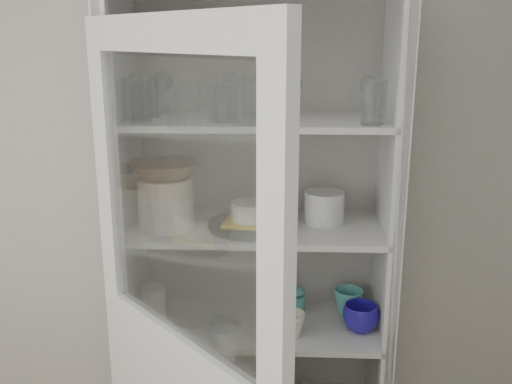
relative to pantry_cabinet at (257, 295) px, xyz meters
The scene contains 30 objects.
wall_back 0.44m from the pantry_cabinet, 140.87° to the left, with size 3.60×0.02×2.60m, color #B6B4AF.
pantry_cabinet is the anchor object (origin of this frame).
tumbler_0 0.91m from the pantry_cabinet, 157.17° to the right, with size 0.07×0.07×0.15m, color silver.
tumbler_1 0.90m from the pantry_cabinet, 148.97° to the right, with size 0.07×0.07×0.13m, color silver.
tumbler_2 0.82m from the pantry_cabinet, 116.41° to the right, with size 0.06×0.06×0.13m, color silver.
tumbler_3 0.81m from the pantry_cabinet, 125.01° to the right, with size 0.07×0.07×0.13m, color silver.
tumbler_4 0.83m from the pantry_cabinet, 97.19° to the right, with size 0.07×0.07×0.15m, color silver.
tumbler_5 0.91m from the pantry_cabinet, 30.27° to the right, with size 0.07×0.07×0.14m, color silver.
tumbler_6 0.91m from the pantry_cabinet, 26.08° to the right, with size 0.07×0.07×0.14m, color silver.
tumbler_7 0.90m from the pantry_cabinet, behind, with size 0.08×0.08×0.15m, color silver.
tumbler_8 0.88m from the pantry_cabinet, 169.37° to the right, with size 0.07×0.07×0.13m, color silver.
tumbler_9 0.80m from the pantry_cabinet, 141.73° to the right, with size 0.07×0.07×0.15m, color silver.
goblet_0 0.88m from the pantry_cabinet, behind, with size 0.08×0.08×0.17m, color silver, non-canonical shape.
goblet_1 0.81m from the pantry_cabinet, 148.47° to the left, with size 0.07×0.07×0.17m, color silver, non-canonical shape.
goblet_2 0.81m from the pantry_cabinet, 15.03° to the left, with size 0.07×0.07×0.16m, color silver, non-canonical shape.
goblet_3 0.90m from the pantry_cabinet, ahead, with size 0.07×0.07×0.15m, color silver, non-canonical shape.
plate_stack_front 0.52m from the pantry_cabinet, 160.46° to the right, with size 0.21×0.21×0.13m, color silver.
plate_stack_back 0.53m from the pantry_cabinet, 168.34° to the left, with size 0.21×0.21×0.10m, color silver.
cream_bowl 0.59m from the pantry_cabinet, 160.46° to the right, with size 0.20×0.20×0.06m, color beige.
terracotta_bowl 0.64m from the pantry_cabinet, 160.46° to the right, with size 0.24×0.24×0.06m, color brown.
glass_platter 0.35m from the pantry_cabinet, 97.16° to the right, with size 0.33×0.33×0.02m, color silver.
yellow_trivet 0.36m from the pantry_cabinet, 97.16° to the right, with size 0.19×0.19×0.01m, color yellow.
white_ramekin 0.40m from the pantry_cabinet, 97.16° to the right, with size 0.15×0.15×0.07m, color silver.
grey_bowl_stack 0.46m from the pantry_cabinet, ahead, with size 0.15×0.15×0.12m, color silver.
mug_blue 0.42m from the pantry_cabinet, 17.35° to the right, with size 0.13×0.13×0.11m, color #1A1D97.
mug_teal 0.37m from the pantry_cabinet, ahead, with size 0.12×0.12×0.11m, color teal.
mug_white 0.23m from the pantry_cabinet, 51.96° to the right, with size 0.10×0.10×0.09m, color silver.
teal_jar 0.16m from the pantry_cabinet, ahead, with size 0.08×0.08×0.10m.
measuring_cups 0.19m from the pantry_cabinet, 132.81° to the right, with size 0.09×0.09×0.04m, color silver.
white_canister 0.41m from the pantry_cabinet, behind, with size 0.10×0.10×0.12m, color silver.
Camera 1 is at (0.30, -0.76, 1.94)m, focal length 40.00 mm.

